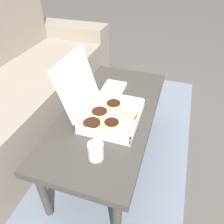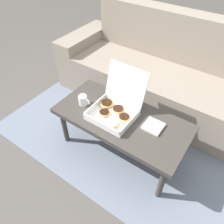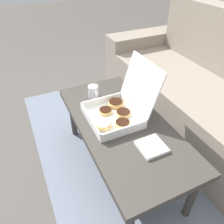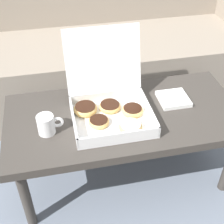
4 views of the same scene
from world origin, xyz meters
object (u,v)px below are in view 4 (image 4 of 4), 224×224
(couch, at_px, (95,50))
(coffee_mug, at_px, (47,124))
(pastry_box, at_px, (110,105))
(coffee_table, at_px, (124,121))

(couch, height_order, coffee_mug, couch)
(couch, bearing_deg, coffee_mug, -111.45)
(pastry_box, distance_m, coffee_mug, 0.28)
(coffee_mug, bearing_deg, pastry_box, 12.15)
(couch, xyz_separation_m, coffee_mug, (-0.34, -0.87, 0.15))
(coffee_mug, bearing_deg, coffee_table, 8.65)
(couch, xyz_separation_m, pastry_box, (-0.07, -0.81, 0.16))
(coffee_table, distance_m, pastry_box, 0.12)
(coffee_table, height_order, coffee_mug, coffee_mug)
(couch, height_order, pastry_box, couch)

